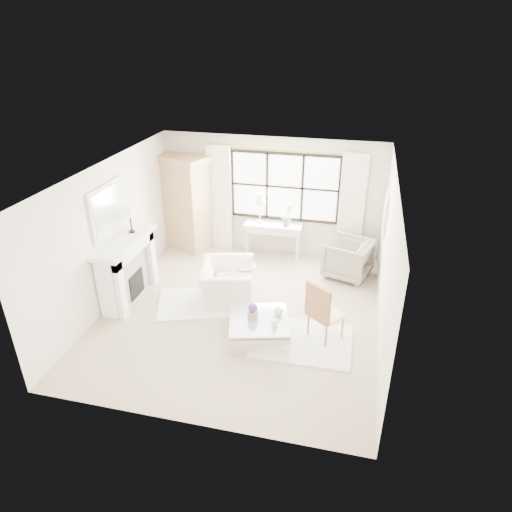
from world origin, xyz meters
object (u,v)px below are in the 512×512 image
object	(u,v)px
armoire	(186,202)
club_armchair	(227,282)
console_table	(273,240)
coffee_table	(259,329)

from	to	relation	value
armoire	club_armchair	xyz separation A→B (m)	(1.59, -2.02, -0.78)
console_table	club_armchair	distance (m)	2.10
club_armchair	console_table	bearing A→B (deg)	-25.86
armoire	console_table	distance (m)	2.21
armoire	console_table	world-z (taller)	armoire
coffee_table	club_armchair	bearing A→B (deg)	114.07
console_table	club_armchair	size ratio (longest dim) A/B	1.17
armoire	coffee_table	bearing A→B (deg)	-29.45
club_armchair	armoire	bearing A→B (deg)	25.85
armoire	console_table	size ratio (longest dim) A/B	1.71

